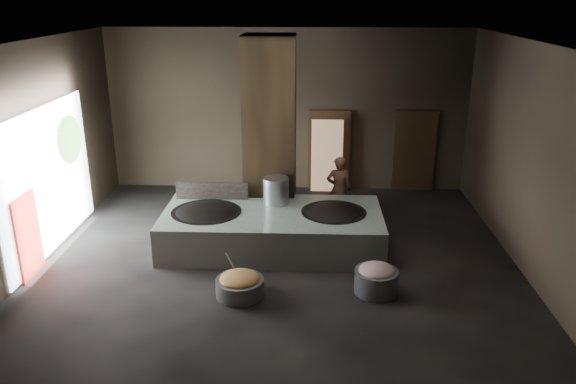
{
  "coord_description": "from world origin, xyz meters",
  "views": [
    {
      "loc": [
        0.65,
        -10.98,
        5.41
      ],
      "look_at": [
        0.18,
        0.59,
        1.25
      ],
      "focal_mm": 35.0,
      "sensor_mm": 36.0,
      "label": 1
    }
  ],
  "objects_px": {
    "hearth_platform": "(272,229)",
    "wok_right": "(334,216)",
    "stock_pot": "(276,191)",
    "wok_left": "(207,215)",
    "veg_basin": "(240,287)",
    "cook": "(339,190)",
    "meat_basin": "(376,281)"
  },
  "relations": [
    {
      "from": "wok_left",
      "to": "stock_pot",
      "type": "height_order",
      "value": "stock_pot"
    },
    {
      "from": "hearth_platform",
      "to": "wok_left",
      "type": "relative_size",
      "value": 3.17
    },
    {
      "from": "hearth_platform",
      "to": "meat_basin",
      "type": "height_order",
      "value": "hearth_platform"
    },
    {
      "from": "hearth_platform",
      "to": "wok_right",
      "type": "relative_size",
      "value": 3.41
    },
    {
      "from": "stock_pot",
      "to": "veg_basin",
      "type": "relative_size",
      "value": 0.69
    },
    {
      "from": "stock_pot",
      "to": "veg_basin",
      "type": "height_order",
      "value": "stock_pot"
    },
    {
      "from": "cook",
      "to": "wok_left",
      "type": "bearing_deg",
      "value": 28.53
    },
    {
      "from": "stock_pot",
      "to": "meat_basin",
      "type": "xyz_separation_m",
      "value": [
        2.05,
        -2.49,
        -0.9
      ]
    },
    {
      "from": "meat_basin",
      "to": "hearth_platform",
      "type": "bearing_deg",
      "value": 137.3
    },
    {
      "from": "cook",
      "to": "veg_basin",
      "type": "distance_m",
      "value": 4.25
    },
    {
      "from": "wok_left",
      "to": "stock_pot",
      "type": "distance_m",
      "value": 1.66
    },
    {
      "from": "stock_pot",
      "to": "hearth_platform",
      "type": "bearing_deg",
      "value": -95.19
    },
    {
      "from": "cook",
      "to": "hearth_platform",
      "type": "bearing_deg",
      "value": 45.65
    },
    {
      "from": "wok_left",
      "to": "stock_pot",
      "type": "bearing_deg",
      "value": 21.8
    },
    {
      "from": "hearth_platform",
      "to": "wok_right",
      "type": "xyz_separation_m",
      "value": [
        1.35,
        0.05,
        0.33
      ]
    },
    {
      "from": "meat_basin",
      "to": "wok_right",
      "type": "bearing_deg",
      "value": 110.63
    },
    {
      "from": "hearth_platform",
      "to": "veg_basin",
      "type": "distance_m",
      "value": 2.23
    },
    {
      "from": "hearth_platform",
      "to": "wok_right",
      "type": "distance_m",
      "value": 1.39
    },
    {
      "from": "stock_pot",
      "to": "veg_basin",
      "type": "bearing_deg",
      "value": -100.91
    },
    {
      "from": "wok_left",
      "to": "cook",
      "type": "height_order",
      "value": "cook"
    },
    {
      "from": "wok_left",
      "to": "veg_basin",
      "type": "xyz_separation_m",
      "value": [
        0.98,
        -2.11,
        -0.58
      ]
    },
    {
      "from": "meat_basin",
      "to": "cook",
      "type": "bearing_deg",
      "value": 99.38
    },
    {
      "from": "hearth_platform",
      "to": "wok_right",
      "type": "bearing_deg",
      "value": 2.07
    },
    {
      "from": "stock_pot",
      "to": "cook",
      "type": "bearing_deg",
      "value": 33.63
    },
    {
      "from": "hearth_platform",
      "to": "cook",
      "type": "xyz_separation_m",
      "value": [
        1.53,
        1.53,
        0.42
      ]
    },
    {
      "from": "wok_left",
      "to": "wok_right",
      "type": "distance_m",
      "value": 2.8
    },
    {
      "from": "wok_left",
      "to": "veg_basin",
      "type": "height_order",
      "value": "wok_left"
    },
    {
      "from": "hearth_platform",
      "to": "veg_basin",
      "type": "bearing_deg",
      "value": -102.38
    },
    {
      "from": "hearth_platform",
      "to": "cook",
      "type": "distance_m",
      "value": 2.2
    },
    {
      "from": "hearth_platform",
      "to": "cook",
      "type": "height_order",
      "value": "cook"
    },
    {
      "from": "cook",
      "to": "meat_basin",
      "type": "relative_size",
      "value": 2.03
    },
    {
      "from": "cook",
      "to": "meat_basin",
      "type": "bearing_deg",
      "value": 99.91
    }
  ]
}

